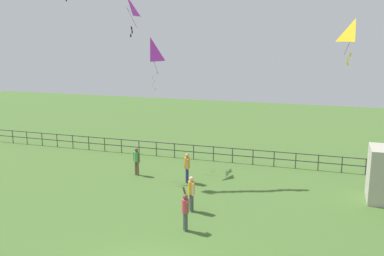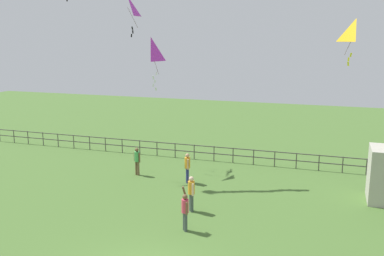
{
  "view_description": "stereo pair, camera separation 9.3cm",
  "coord_description": "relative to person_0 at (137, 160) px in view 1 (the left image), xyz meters",
  "views": [
    {
      "loc": [
        5.46,
        -11.2,
        7.58
      ],
      "look_at": [
        -0.32,
        6.5,
        3.68
      ],
      "focal_mm": 40.16,
      "sensor_mm": 36.0,
      "label": 1
    },
    {
      "loc": [
        5.55,
        -11.17,
        7.58
      ],
      "look_at": [
        -0.32,
        6.5,
        3.68
      ],
      "focal_mm": 40.16,
      "sensor_mm": 36.0,
      "label": 2
    }
  ],
  "objects": [
    {
      "name": "person_1",
      "position": [
        4.54,
        -3.97,
        0.03
      ],
      "size": [
        0.33,
        0.41,
        1.63
      ],
      "color": "#3F4C47",
      "rests_on": "ground_plane"
    },
    {
      "name": "kite_5",
      "position": [
        11.07,
        2.02,
        6.96
      ],
      "size": [
        1.08,
        1.14,
        2.26
      ],
      "color": "yellow"
    },
    {
      "name": "kite_6",
      "position": [
        -1.91,
        3.21,
        8.46
      ],
      "size": [
        1.0,
        0.84,
        2.41
      ],
      "color": "#B22DB2"
    },
    {
      "name": "waterfront_railing",
      "position": [
        4.44,
        4.11,
        -0.29
      ],
      "size": [
        36.05,
        0.06,
        0.95
      ],
      "color": "#4C4742",
      "rests_on": "ground_plane"
    },
    {
      "name": "person_4",
      "position": [
        4.94,
        -5.92,
        0.0
      ],
      "size": [
        0.36,
        0.47,
        1.81
      ],
      "color": "#3F4C47",
      "rests_on": "ground_plane"
    },
    {
      "name": "person_3",
      "position": [
        3.11,
        -0.35,
        0.02
      ],
      "size": [
        0.3,
        0.45,
        1.61
      ],
      "color": "navy",
      "rests_on": "ground_plane"
    },
    {
      "name": "kite_3",
      "position": [
        0.15,
        1.89,
        5.94
      ],
      "size": [
        0.95,
        1.08,
        3.02
      ],
      "color": "#B22DB2"
    },
    {
      "name": "person_0",
      "position": [
        0.0,
        0.0,
        0.0
      ],
      "size": [
        0.45,
        0.29,
        1.58
      ],
      "color": "brown",
      "rests_on": "ground_plane"
    }
  ]
}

